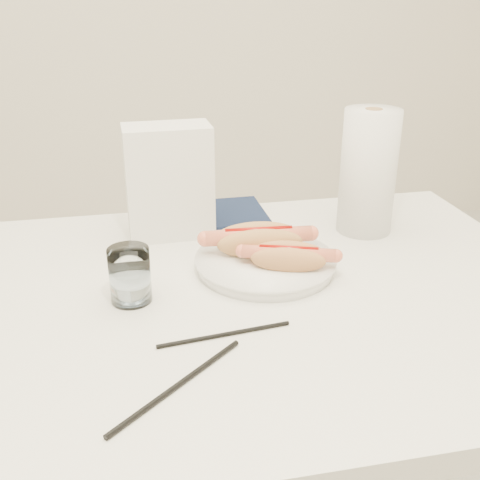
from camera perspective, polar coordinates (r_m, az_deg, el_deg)
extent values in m
cube|color=white|center=(0.96, -2.27, -6.30)|extent=(1.20, 0.80, 0.04)
cylinder|color=silver|center=(1.59, 15.61, -9.71)|extent=(0.04, 0.04, 0.71)
cylinder|color=white|center=(1.03, 2.51, -2.39)|extent=(0.26, 0.26, 0.02)
ellipsoid|color=tan|center=(1.02, 2.01, -0.33)|extent=(0.16, 0.05, 0.05)
ellipsoid|color=tan|center=(1.05, 1.69, 0.45)|extent=(0.16, 0.05, 0.05)
ellipsoid|color=tan|center=(1.04, 1.84, -0.54)|extent=(0.14, 0.07, 0.03)
cylinder|color=#F17555|center=(1.03, 1.85, 0.40)|extent=(0.19, 0.04, 0.03)
cylinder|color=#990A05|center=(1.03, 1.86, 1.02)|extent=(0.12, 0.02, 0.01)
ellipsoid|color=tan|center=(0.97, 4.78, -1.99)|extent=(0.13, 0.07, 0.04)
ellipsoid|color=tan|center=(1.00, 4.86, -1.26)|extent=(0.13, 0.07, 0.04)
ellipsoid|color=tan|center=(0.99, 4.80, -2.14)|extent=(0.12, 0.08, 0.02)
cylinder|color=#EA7152|center=(0.98, 4.83, -1.33)|extent=(0.16, 0.07, 0.02)
cylinder|color=#990A05|center=(0.98, 4.85, -0.80)|extent=(0.10, 0.04, 0.01)
cylinder|color=silver|center=(0.93, -10.84, -3.43)|extent=(0.07, 0.07, 0.09)
cylinder|color=black|center=(0.75, -6.10, -14.04)|extent=(0.18, 0.16, 0.01)
cylinder|color=black|center=(0.84, -1.54, -9.33)|extent=(0.20, 0.03, 0.01)
cube|color=white|center=(1.14, -7.04, 5.76)|extent=(0.17, 0.10, 0.22)
cube|color=#111C38|center=(1.27, -1.48, 2.65)|extent=(0.17, 0.17, 0.01)
cylinder|color=white|center=(1.18, 12.56, 6.59)|extent=(0.13, 0.13, 0.25)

